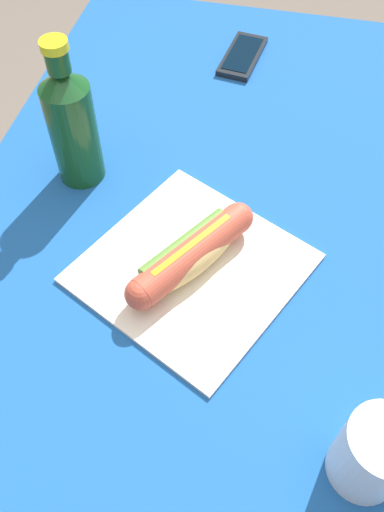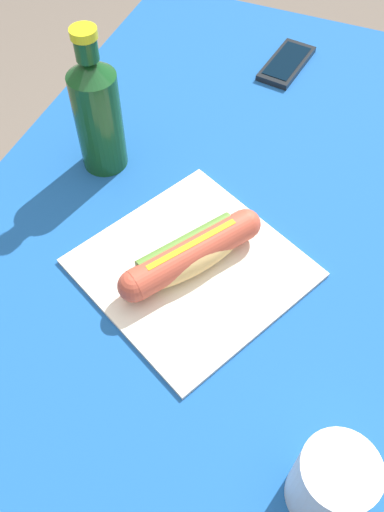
{
  "view_description": "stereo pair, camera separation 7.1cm",
  "coord_description": "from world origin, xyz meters",
  "px_view_note": "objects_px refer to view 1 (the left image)",
  "views": [
    {
      "loc": [
        -0.46,
        -0.07,
        1.37
      ],
      "look_at": [
        -0.06,
        0.02,
        0.79
      ],
      "focal_mm": 37.97,
      "sensor_mm": 36.0,
      "label": 1
    },
    {
      "loc": [
        -0.44,
        -0.14,
        1.37
      ],
      "look_at": [
        -0.06,
        0.02,
        0.79
      ],
      "focal_mm": 37.97,
      "sensor_mm": 36.0,
      "label": 2
    }
  ],
  "objects_px": {
    "hot_dog": "(191,254)",
    "drinking_cup": "(373,455)",
    "soda_bottle": "(72,124)",
    "cell_phone": "(243,56)"
  },
  "relations": [
    {
      "from": "hot_dog",
      "to": "drinking_cup",
      "type": "bearing_deg",
      "value": -132.59
    },
    {
      "from": "hot_dog",
      "to": "soda_bottle",
      "type": "height_order",
      "value": "soda_bottle"
    },
    {
      "from": "hot_dog",
      "to": "cell_phone",
      "type": "xyz_separation_m",
      "value": [
        0.49,
        0.01,
        -0.03
      ]
    },
    {
      "from": "drinking_cup",
      "to": "hot_dog",
      "type": "bearing_deg",
      "value": 47.41
    },
    {
      "from": "soda_bottle",
      "to": "cell_phone",
      "type": "bearing_deg",
      "value": -28.75
    },
    {
      "from": "hot_dog",
      "to": "drinking_cup",
      "type": "relative_size",
      "value": 1.85
    },
    {
      "from": "hot_dog",
      "to": "cell_phone",
      "type": "distance_m",
      "value": 0.49
    },
    {
      "from": "hot_dog",
      "to": "cell_phone",
      "type": "relative_size",
      "value": 1.32
    },
    {
      "from": "hot_dog",
      "to": "soda_bottle",
      "type": "xyz_separation_m",
      "value": [
        0.14,
        0.2,
        0.06
      ]
    },
    {
      "from": "hot_dog",
      "to": "drinking_cup",
      "type": "xyz_separation_m",
      "value": [
        -0.21,
        -0.23,
        0.02
      ]
    }
  ]
}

